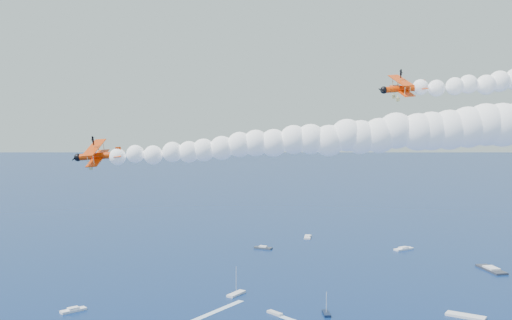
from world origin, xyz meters
The scene contains 4 objects.
biplane_lead centered at (25.66, 38.33, 61.16)m, with size 7.35×8.24×4.97m, color #DA3804, non-canonical shape.
biplane_trail centered at (-8.94, 5.74, 50.81)m, with size 7.33×8.22×4.95m, color #D53804, non-canonical shape.
smoke_trail_trail centered at (18.25, 24.26, 53.34)m, with size 56.09×40.33×11.72m, color white, non-canonical shape.
spectator_boats centered at (1.76, 115.79, 0.35)m, with size 186.50×170.03×0.70m.
Camera 1 is at (63.22, -54.62, 56.52)m, focal length 42.73 mm.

